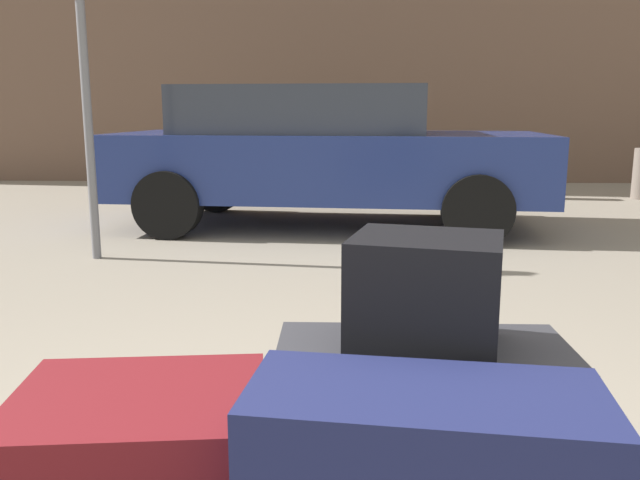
{
  "coord_description": "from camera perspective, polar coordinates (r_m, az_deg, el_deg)",
  "views": [
    {
      "loc": [
        0.09,
        -1.29,
        1.18
      ],
      "look_at": [
        0.0,
        1.2,
        0.69
      ],
      "focal_mm": 36.78,
      "sensor_mm": 36.0,
      "label": 1
    }
  ],
  "objects": [
    {
      "name": "duffel_bag_navy_center",
      "position": [
        1.29,
        8.96,
        -19.92
      ],
      "size": [
        0.68,
        0.37,
        0.35
      ],
      "primitive_type": "cube",
      "rotation": [
        0.0,
        0.0,
        -0.12
      ],
      "color": "#191E47",
      "rests_on": "luggage_cart"
    },
    {
      "name": "duffel_bag_black_topmost_pile",
      "position": [
        1.51,
        9.17,
        -4.5
      ],
      "size": [
        0.38,
        0.34,
        0.26
      ],
      "primitive_type": "cube",
      "rotation": [
        0.0,
        0.0,
        -0.24
      ],
      "color": "black",
      "rests_on": "duffel_bag_charcoal_rear_left"
    },
    {
      "name": "suitcase_maroon_front_left",
      "position": [
        1.57,
        -15.4,
        -16.72
      ],
      "size": [
        0.59,
        0.49,
        0.24
      ],
      "primitive_type": "cube",
      "rotation": [
        0.0,
        0.0,
        0.11
      ],
      "color": "maroon",
      "rests_on": "luggage_cart"
    },
    {
      "name": "parked_car",
      "position": [
        6.77,
        0.21,
        7.61
      ],
      "size": [
        4.43,
        2.2,
        1.42
      ],
      "color": "navy",
      "rests_on": "ground_plane"
    },
    {
      "name": "duffel_bag_charcoal_rear_left",
      "position": [
        1.61,
        8.85,
        -14.26
      ],
      "size": [
        0.68,
        0.34,
        0.31
      ],
      "primitive_type": "cube",
      "rotation": [
        0.0,
        0.0,
        0.01
      ],
      "color": "#2D2D33",
      "rests_on": "luggage_cart"
    },
    {
      "name": "no_parking_sign",
      "position": [
        5.54,
        -19.86,
        14.4
      ],
      "size": [
        0.49,
        0.14,
        2.53
      ],
      "color": "slate",
      "rests_on": "ground_plane"
    },
    {
      "name": "bollard_kerb_near",
      "position": [
        9.46,
        18.97,
        5.5
      ],
      "size": [
        0.24,
        0.24,
        0.69
      ],
      "primitive_type": "cylinder",
      "color": "#72665B",
      "rests_on": "ground_plane"
    }
  ]
}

